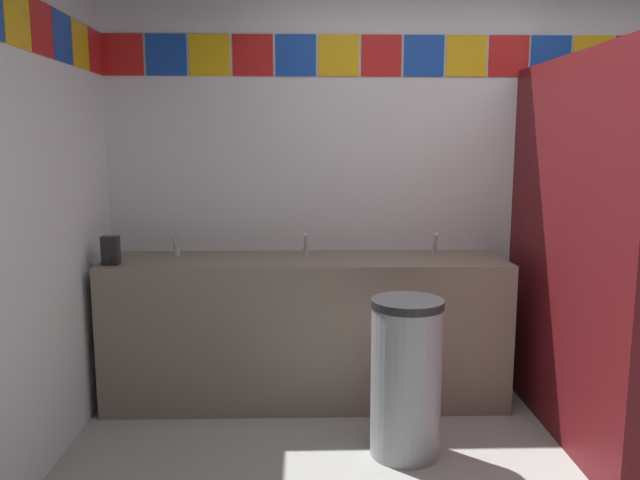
% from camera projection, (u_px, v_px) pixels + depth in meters
% --- Properties ---
extents(wall_back, '(4.36, 0.09, 2.51)m').
position_uv_depth(wall_back, '(460.00, 185.00, 3.90)').
color(wall_back, silver).
rests_on(wall_back, ground_plane).
extents(vanity_counter, '(2.32, 0.55, 0.86)m').
position_uv_depth(vanity_counter, '(306.00, 327.00, 3.69)').
color(vanity_counter, gray).
rests_on(vanity_counter, ground_plane).
extents(faucet_left, '(0.04, 0.10, 0.14)m').
position_uv_depth(faucet_left, '(176.00, 247.00, 3.69)').
color(faucet_left, silver).
rests_on(faucet_left, vanity_counter).
extents(faucet_center, '(0.04, 0.10, 0.14)m').
position_uv_depth(faucet_center, '(306.00, 247.00, 3.71)').
color(faucet_center, silver).
rests_on(faucet_center, vanity_counter).
extents(faucet_right, '(0.04, 0.10, 0.14)m').
position_uv_depth(faucet_right, '(435.00, 246.00, 3.73)').
color(faucet_right, silver).
rests_on(faucet_right, vanity_counter).
extents(soap_dispenser, '(0.09, 0.09, 0.16)m').
position_uv_depth(soap_dispenser, '(111.00, 250.00, 3.44)').
color(soap_dispenser, black).
rests_on(soap_dispenser, vanity_counter).
extents(stall_divider, '(0.92, 1.50, 1.96)m').
position_uv_depth(stall_divider, '(619.00, 261.00, 2.92)').
color(stall_divider, maroon).
rests_on(stall_divider, ground_plane).
extents(toilet, '(0.39, 0.49, 0.74)m').
position_uv_depth(toilet, '(635.00, 360.00, 3.54)').
color(toilet, white).
rests_on(toilet, ground_plane).
extents(trash_bin, '(0.35, 0.35, 0.79)m').
position_uv_depth(trash_bin, '(406.00, 377.00, 3.03)').
color(trash_bin, '#999EA3').
rests_on(trash_bin, ground_plane).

